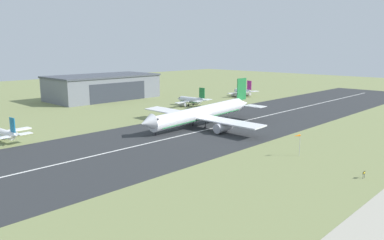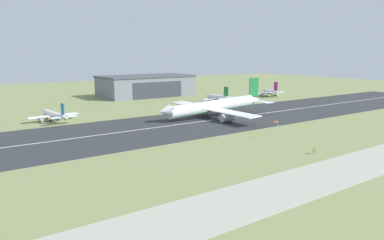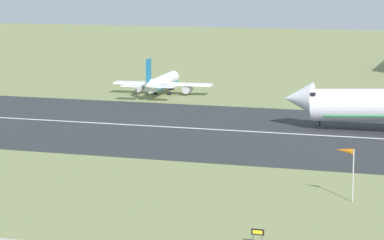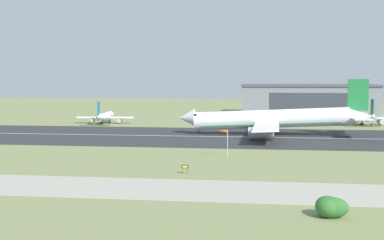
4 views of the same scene
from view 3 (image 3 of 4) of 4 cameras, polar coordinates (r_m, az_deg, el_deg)
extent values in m
plane|color=#7A8451|center=(93.56, 3.03, -6.40)|extent=(615.42, 615.42, 0.00)
cube|color=#2B2D30|center=(142.47, 8.33, -0.99)|extent=(375.42, 49.91, 0.06)
cube|color=silver|center=(142.47, 8.33, -0.97)|extent=(337.88, 0.70, 0.01)
cone|color=white|center=(148.52, 6.71, 1.36)|extent=(5.06, 5.35, 5.44)
cube|color=black|center=(147.85, 7.69, 1.72)|extent=(1.22, 4.48, 0.49)
cylinder|color=black|center=(148.37, 8.02, -0.14)|extent=(0.24, 0.24, 2.25)
cylinder|color=black|center=(148.52, 8.01, -0.48)|extent=(0.84, 0.84, 0.44)
cylinder|color=white|center=(187.52, -1.87, 2.42)|extent=(4.01, 18.30, 2.59)
cone|color=white|center=(197.36, -1.09, 2.77)|extent=(2.77, 2.53, 2.59)
cone|color=white|center=(177.31, -2.77, 2.16)|extent=(2.57, 3.29, 2.33)
cube|color=black|center=(196.06, -1.18, 2.88)|extent=(2.28, 1.27, 0.44)
cube|color=#146B9E|center=(187.61, -1.87, 2.20)|extent=(3.74, 16.48, 0.20)
cube|color=white|center=(186.50, -0.11, 2.24)|extent=(9.24, 3.53, 0.40)
cylinder|color=#A8A8B2|center=(187.34, -0.29, 1.95)|extent=(1.87, 3.49, 1.61)
cube|color=white|center=(189.53, -3.54, 2.34)|extent=(9.24, 3.53, 0.40)
cylinder|color=#A8A8B2|center=(189.99, -3.28, 2.04)|extent=(1.87, 3.49, 1.61)
cube|color=#146B9E|center=(177.40, -2.74, 3.15)|extent=(0.50, 2.83, 4.41)
cube|color=white|center=(176.50, -1.74, 2.11)|extent=(4.15, 2.77, 0.24)
cube|color=white|center=(178.31, -3.78, 2.17)|extent=(4.15, 2.77, 0.24)
cylinder|color=black|center=(195.32, -1.26, 2.11)|extent=(0.24, 0.24, 1.41)
cylinder|color=black|center=(195.39, -1.26, 1.97)|extent=(0.84, 0.84, 0.44)
cylinder|color=black|center=(187.25, -1.42, 1.79)|extent=(0.24, 0.24, 1.41)
cylinder|color=black|center=(187.31, -1.42, 1.64)|extent=(0.84, 0.84, 0.44)
cylinder|color=black|center=(188.06, -2.33, 1.82)|extent=(0.24, 0.24, 1.41)
cylinder|color=black|center=(188.12, -2.33, 1.67)|extent=(0.84, 0.84, 0.44)
cylinder|color=#B7B7BC|center=(102.16, 10.07, -3.46)|extent=(0.14, 0.14, 5.94)
cone|color=orange|center=(102.11, 9.53, -1.89)|extent=(2.12, 1.22, 0.60)
cylinder|color=#4C4C51|center=(85.89, 3.86, -7.51)|extent=(0.10, 0.10, 1.01)
cube|color=black|center=(85.56, 4.14, -7.02)|extent=(1.23, 0.12, 0.58)
cube|color=yellow|center=(85.50, 4.13, -7.03)|extent=(0.93, 0.02, 0.35)
camera|label=1|loc=(115.34, -45.74, 8.14)|focal=35.00mm
camera|label=2|loc=(107.61, -62.80, 5.47)|focal=35.00mm
camera|label=4|loc=(15.64, -133.13, -38.88)|focal=50.00mm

